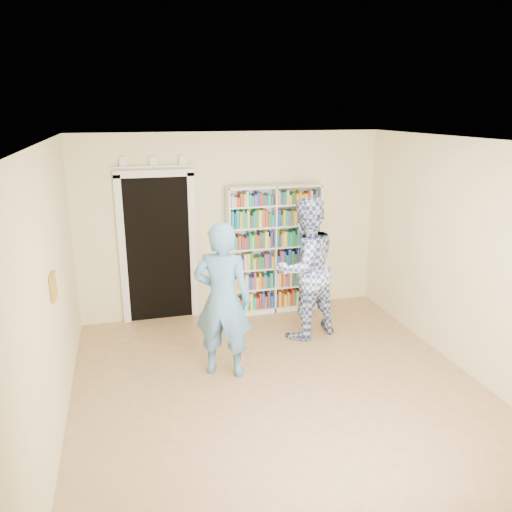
{
  "coord_description": "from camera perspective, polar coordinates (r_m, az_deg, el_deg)",
  "views": [
    {
      "loc": [
        -1.54,
        -4.55,
        3.0
      ],
      "look_at": [
        -0.07,
        0.9,
        1.33
      ],
      "focal_mm": 35.0,
      "sensor_mm": 36.0,
      "label": 1
    }
  ],
  "objects": [
    {
      "name": "bookshelf",
      "position": [
        7.49,
        2.04,
        0.78
      ],
      "size": [
        1.41,
        0.26,
        1.94
      ],
      "rotation": [
        0.0,
        0.0,
        -0.34
      ],
      "color": "white",
      "rests_on": "floor"
    },
    {
      "name": "man_blue",
      "position": [
        5.69,
        -3.83,
        -5.06
      ],
      "size": [
        0.79,
        0.68,
        1.83
      ],
      "primitive_type": "imported",
      "rotation": [
        0.0,
        0.0,
        2.71
      ],
      "color": "#4E80AD",
      "rests_on": "floor"
    },
    {
      "name": "paper_sheet",
      "position": [
        6.53,
        7.54,
        -1.03
      ],
      "size": [
        0.19,
        0.13,
        0.31
      ],
      "primitive_type": "cube",
      "rotation": [
        0.0,
        0.0,
        0.59
      ],
      "color": "white",
      "rests_on": "man_plaid"
    },
    {
      "name": "doorway",
      "position": [
        7.27,
        -11.16,
        1.63
      ],
      "size": [
        1.1,
        0.08,
        2.43
      ],
      "color": "black",
      "rests_on": "floor"
    },
    {
      "name": "man_plaid",
      "position": [
        6.68,
        5.6,
        -1.42
      ],
      "size": [
        1.11,
        0.98,
        1.92
      ],
      "primitive_type": "imported",
      "rotation": [
        0.0,
        0.0,
        3.45
      ],
      "color": "#314B97",
      "rests_on": "floor"
    },
    {
      "name": "wall_left",
      "position": [
        4.89,
        -22.59,
        -4.6
      ],
      "size": [
        0.0,
        5.0,
        5.0
      ],
      "primitive_type": "plane",
      "rotation": [
        1.57,
        0.0,
        1.57
      ],
      "color": "beige",
      "rests_on": "floor"
    },
    {
      "name": "floor",
      "position": [
        5.66,
        3.16,
        -15.59
      ],
      "size": [
        5.0,
        5.0,
        0.0
      ],
      "primitive_type": "plane",
      "color": "olive",
      "rests_on": "ground"
    },
    {
      "name": "wall_art",
      "position": [
        5.06,
        -22.16,
        -3.26
      ],
      "size": [
        0.03,
        0.25,
        0.25
      ],
      "primitive_type": "cube",
      "color": "brown",
      "rests_on": "wall_left"
    },
    {
      "name": "wall_right",
      "position": [
        6.14,
        23.74,
        -0.56
      ],
      "size": [
        0.0,
        5.0,
        5.0
      ],
      "primitive_type": "plane",
      "rotation": [
        1.57,
        0.0,
        -1.57
      ],
      "color": "beige",
      "rests_on": "floor"
    },
    {
      "name": "ceiling",
      "position": [
        4.81,
        3.68,
        12.84
      ],
      "size": [
        5.0,
        5.0,
        0.0
      ],
      "primitive_type": "plane",
      "rotation": [
        3.14,
        0.0,
        0.0
      ],
      "color": "white",
      "rests_on": "wall_back"
    },
    {
      "name": "wall_back",
      "position": [
        7.4,
        -2.71,
        3.54
      ],
      "size": [
        4.5,
        0.0,
        4.5
      ],
      "primitive_type": "plane",
      "rotation": [
        1.57,
        0.0,
        0.0
      ],
      "color": "beige",
      "rests_on": "floor"
    }
  ]
}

